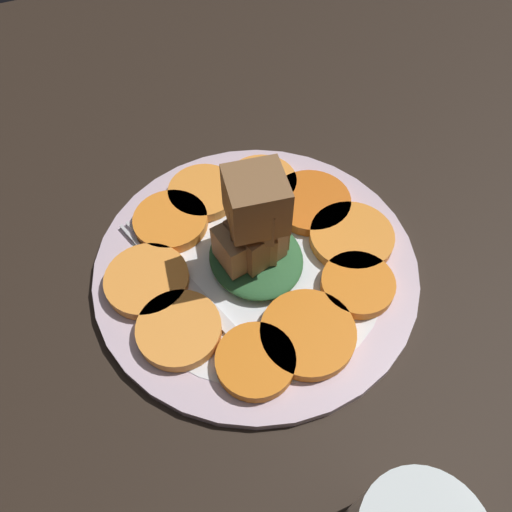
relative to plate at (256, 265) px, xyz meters
The scene contains 14 objects.
table_slab 1.52cm from the plate, ahead, with size 120.00×120.00×2.00cm, color black.
plate is the anchor object (origin of this frame).
carrot_slice_0 9.78cm from the plate, 153.88° to the left, with size 7.40×7.40×1.14cm, color orange.
carrot_slice_1 10.09cm from the plate, 169.37° to the right, with size 7.23×7.23×1.14cm, color orange.
carrot_slice_2 9.73cm from the plate, 140.81° to the right, with size 7.40×7.40×1.14cm, color orange.
carrot_slice_3 10.35cm from the plate, 98.97° to the right, with size 7.74×7.74×1.14cm, color #F99438.
carrot_slice_4 10.00cm from the plate, 64.53° to the right, with size 7.36×7.36×1.14cm, color #F9963A.
carrot_slice_5 10.35cm from the plate, 22.91° to the right, with size 6.71×6.71×1.14cm, color orange.
carrot_slice_6 9.04cm from the plate, ahead, with size 8.25×8.25×1.14cm, color orange.
carrot_slice_7 9.78cm from the plate, 50.16° to the left, with size 6.75×6.75×1.14cm, color orange.
carrot_slice_8 9.72cm from the plate, 82.70° to the left, with size 8.19×8.19×1.14cm, color orange.
carrot_slice_9 9.08cm from the plate, 118.60° to the left, with size 8.09×8.09×1.14cm, color orange.
center_pile 4.93cm from the plate, 169.41° to the right, with size 9.68×8.71×11.24cm.
fork 7.36cm from the plate, 99.86° to the right, with size 17.66×7.24×0.40cm.
Camera 1 is at (24.64, -10.30, 42.43)cm, focal length 35.00 mm.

